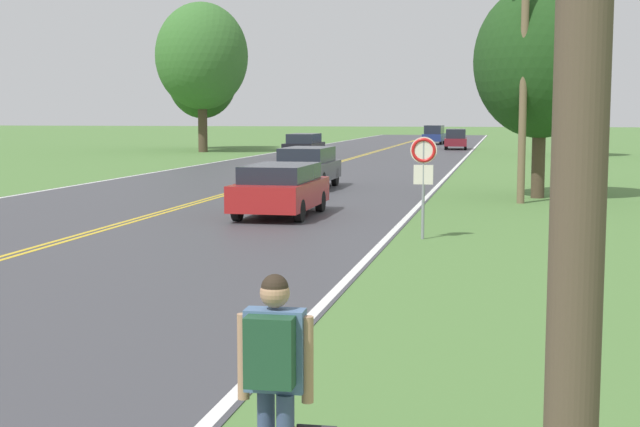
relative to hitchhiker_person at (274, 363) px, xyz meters
The scene contains 12 objects.
hitchhiker_person is the anchor object (origin of this frame).
traffic_sign 13.97m from the hitchhiker_person, 90.82° to the left, with size 0.60×0.10×2.32m.
utility_pole_midground 23.13m from the hitchhiker_person, 84.75° to the left, with size 1.80×0.24×8.35m.
tree_left_verge 56.66m from the hitchhiker_person, 83.80° to the left, with size 4.27×4.27×6.80m.
tree_behind_sign 61.23m from the hitchhiker_person, 109.77° to the left, with size 6.84×6.84×11.02m.
tree_mid_treeline 67.65m from the hitchhiker_person, 109.71° to the left, with size 5.67×5.67×8.99m.
tree_right_cluster 25.15m from the hitchhiker_person, 83.82° to the left, with size 4.47×4.47×7.16m.
car_red_hatchback_nearest 18.30m from the hitchhiker_person, 104.20° to the left, with size 1.91×4.25×1.44m.
car_dark_grey_suv_approaching 27.61m from the hitchhiker_person, 102.15° to the left, with size 1.88×4.32×1.56m.
car_black_suv_mid_near 51.17m from the hitchhiker_person, 102.60° to the left, with size 1.96×4.67×1.57m.
car_maroon_van_mid_far 66.26m from the hitchhiker_person, 92.05° to the left, with size 1.91×4.50×1.63m.
car_dark_blue_suv_receding 78.32m from the hitchhiker_person, 93.71° to the left, with size 1.92×4.52×1.78m.
Camera 1 is at (9.66, -1.39, 2.82)m, focal length 50.00 mm.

